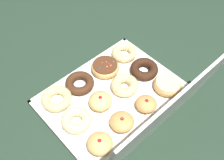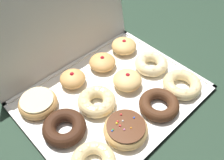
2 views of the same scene
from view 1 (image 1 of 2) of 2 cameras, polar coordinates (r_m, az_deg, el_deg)
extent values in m
plane|color=#233828|center=(1.04, 0.14, -3.75)|extent=(3.00, 3.00, 0.00)
cube|color=white|center=(1.03, 0.14, -3.59)|extent=(0.53, 0.41, 0.01)
cube|color=white|center=(1.13, -6.68, 2.55)|extent=(0.53, 0.01, 0.01)
cube|color=white|center=(0.96, 8.26, -10.54)|extent=(0.53, 0.01, 0.01)
cube|color=white|center=(1.15, 9.59, 3.66)|extent=(0.01, 0.41, 0.01)
cube|color=white|center=(0.96, -11.50, -12.03)|extent=(0.01, 0.41, 0.01)
cube|color=white|center=(0.80, 12.49, -6.67)|extent=(0.53, 0.09, 0.38)
torus|color=#EACC8C|center=(1.16, 2.71, 6.02)|extent=(0.11, 0.11, 0.03)
sphere|color=#EACC8C|center=(1.13, 1.29, 5.39)|extent=(0.02, 0.02, 0.02)
sphere|color=#EACC8C|center=(1.12, 2.27, 4.96)|extent=(0.02, 0.02, 0.02)
sphere|color=#EACC8C|center=(1.13, 3.41, 4.98)|extent=(0.02, 0.02, 0.02)
sphere|color=#EACC8C|center=(1.14, 4.31, 5.44)|extent=(0.02, 0.02, 0.02)
sphere|color=#EACC8C|center=(1.15, 4.70, 6.17)|extent=(0.02, 0.02, 0.02)
sphere|color=#EACC8C|center=(1.17, 4.45, 6.94)|extent=(0.02, 0.02, 0.02)
sphere|color=#EACC8C|center=(1.18, 3.67, 7.51)|extent=(0.02, 0.02, 0.02)
sphere|color=#EACC8C|center=(1.18, 2.61, 7.70)|extent=(0.02, 0.02, 0.02)
sphere|color=#EACC8C|center=(1.17, 1.57, 7.48)|extent=(0.02, 0.02, 0.02)
sphere|color=#EACC8C|center=(1.16, 0.89, 6.88)|extent=(0.02, 0.02, 0.02)
sphere|color=#EACC8C|center=(1.15, 0.78, 6.11)|extent=(0.02, 0.02, 0.02)
torus|color=tan|center=(1.09, -1.51, 2.75)|extent=(0.12, 0.12, 0.04)
cylinder|color=#59331E|center=(1.08, -1.53, 3.35)|extent=(0.10, 0.10, 0.01)
sphere|color=pink|center=(1.09, -1.24, 4.00)|extent=(0.01, 0.01, 0.01)
sphere|color=red|center=(1.08, -0.71, 3.56)|extent=(0.01, 0.01, 0.01)
sphere|color=red|center=(1.07, -0.41, 3.04)|extent=(0.01, 0.01, 0.01)
sphere|color=green|center=(1.09, 0.29, 4.03)|extent=(0.01, 0.01, 0.01)
sphere|color=orange|center=(1.09, -2.20, 3.83)|extent=(0.00, 0.00, 0.00)
sphere|color=yellow|center=(1.07, -0.26, 3.26)|extent=(0.01, 0.01, 0.01)
sphere|color=red|center=(1.06, -0.95, 2.15)|extent=(0.01, 0.01, 0.01)
sphere|color=white|center=(1.07, -1.12, 2.98)|extent=(0.01, 0.01, 0.01)
sphere|color=blue|center=(1.06, -2.78, 2.58)|extent=(0.01, 0.01, 0.01)
sphere|color=blue|center=(1.09, 0.41, 4.14)|extent=(0.00, 0.00, 0.00)
torus|color=#472816|center=(1.05, -7.12, -0.68)|extent=(0.12, 0.12, 0.03)
torus|color=#EACC8C|center=(1.02, -12.10, -4.03)|extent=(0.12, 0.12, 0.04)
sphere|color=#EACC8C|center=(1.00, -14.14, -5.04)|extent=(0.02, 0.02, 0.02)
sphere|color=#EACC8C|center=(0.99, -12.61, -5.72)|extent=(0.02, 0.02, 0.02)
sphere|color=#EACC8C|center=(0.99, -10.80, -5.22)|extent=(0.02, 0.02, 0.02)
sphere|color=#EACC8C|center=(1.00, -9.84, -3.83)|extent=(0.02, 0.02, 0.02)
sphere|color=#EACC8C|center=(1.02, -10.28, -2.43)|extent=(0.02, 0.02, 0.02)
sphere|color=#EACC8C|center=(1.04, -11.79, -1.81)|extent=(0.02, 0.02, 0.02)
sphere|color=#EACC8C|center=(1.04, -13.51, -2.29)|extent=(0.02, 0.02, 0.02)
sphere|color=#EACC8C|center=(1.02, -14.49, -3.61)|extent=(0.02, 0.02, 0.02)
torus|color=#381E11|center=(1.10, 7.15, 2.36)|extent=(0.12, 0.12, 0.04)
torus|color=#EACC8C|center=(1.03, 2.80, -1.16)|extent=(0.11, 0.11, 0.04)
sphere|color=#EACC8C|center=(1.01, 1.33, -1.92)|extent=(0.02, 0.02, 0.02)
sphere|color=#EACC8C|center=(1.00, 2.36, -2.40)|extent=(0.02, 0.02, 0.02)
sphere|color=#EACC8C|center=(1.01, 3.54, -2.37)|extent=(0.02, 0.02, 0.02)
sphere|color=#EACC8C|center=(1.01, 4.48, -1.83)|extent=(0.02, 0.02, 0.02)
sphere|color=#EACC8C|center=(1.03, 4.88, -0.97)|extent=(0.02, 0.02, 0.02)
sphere|color=#EACC8C|center=(1.04, 4.62, -0.08)|extent=(0.02, 0.02, 0.02)
sphere|color=#EACC8C|center=(1.05, 3.81, 0.58)|extent=(0.02, 0.02, 0.02)
sphere|color=#EACC8C|center=(1.05, 2.70, 0.80)|extent=(0.02, 0.02, 0.02)
sphere|color=#EACC8C|center=(1.04, 1.63, 0.52)|extent=(0.02, 0.02, 0.02)
sphere|color=#EACC8C|center=(1.03, 0.92, -0.17)|extent=(0.02, 0.02, 0.02)
sphere|color=#EACC8C|center=(1.02, 0.80, -1.08)|extent=(0.02, 0.02, 0.02)
ellipsoid|color=#E5B770|center=(0.98, -2.49, -4.70)|extent=(0.09, 0.09, 0.05)
sphere|color=#B21923|center=(0.97, -2.53, -3.96)|extent=(0.01, 0.01, 0.01)
torus|color=beige|center=(0.96, -7.96, -8.63)|extent=(0.11, 0.11, 0.04)
sphere|color=beige|center=(0.94, -9.85, -9.62)|extent=(0.02, 0.02, 0.02)
sphere|color=beige|center=(0.93, -8.32, -10.31)|extent=(0.02, 0.02, 0.02)
sphere|color=beige|center=(0.93, -6.61, -9.81)|extent=(0.02, 0.02, 0.02)
sphere|color=beige|center=(0.94, -5.76, -8.44)|extent=(0.02, 0.02, 0.02)
sphere|color=beige|center=(0.96, -6.25, -7.04)|extent=(0.02, 0.02, 0.02)
sphere|color=beige|center=(0.97, -7.75, -6.41)|extent=(0.02, 0.02, 0.02)
sphere|color=beige|center=(0.97, -9.39, -6.88)|extent=(0.02, 0.02, 0.02)
sphere|color=beige|center=(0.95, -10.26, -8.19)|extent=(0.02, 0.02, 0.02)
torus|color=tan|center=(1.06, 12.07, -1.12)|extent=(0.11, 0.11, 0.03)
cylinder|color=beige|center=(1.05, 12.21, -0.58)|extent=(0.10, 0.10, 0.01)
ellipsoid|color=tan|center=(0.99, 7.52, -5.23)|extent=(0.08, 0.08, 0.04)
sphere|color=#B21923|center=(0.97, 7.64, -4.59)|extent=(0.01, 0.01, 0.01)
ellipsoid|color=tan|center=(0.94, 2.18, -9.16)|extent=(0.09, 0.09, 0.04)
sphere|color=#B21923|center=(0.92, 2.21, -8.58)|extent=(0.01, 0.01, 0.01)
ellipsoid|color=tan|center=(0.90, -2.72, -13.77)|extent=(0.09, 0.09, 0.04)
sphere|color=#B21923|center=(0.88, -2.77, -13.22)|extent=(0.01, 0.01, 0.01)
camera|label=2|loc=(1.10, 0.90, 37.95)|focal=39.20mm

